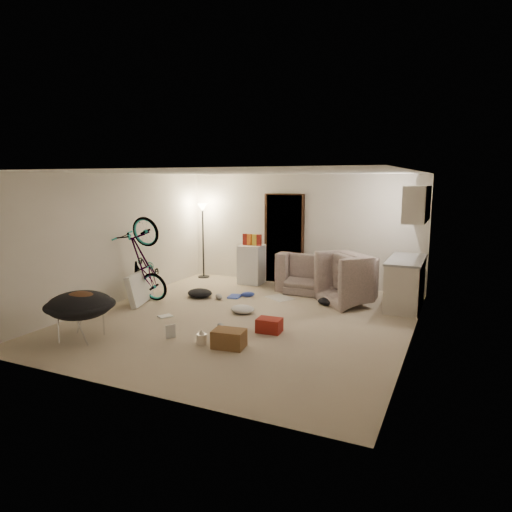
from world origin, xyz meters
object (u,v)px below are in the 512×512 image
at_px(saucer_chair, 80,311).
at_px(drink_case_a, 229,339).
at_px(bicycle, 144,279).
at_px(floor_lamp, 203,225).
at_px(drink_case_b, 269,325).
at_px(mini_fridge, 252,264).
at_px(tv_box, 139,288).
at_px(kitchen_counter, 405,283).
at_px(sofa, 328,278).
at_px(armchair, 360,284).
at_px(juicer, 202,338).

bearing_deg(saucer_chair, drink_case_a, 15.72).
height_order(bicycle, saucer_chair, bicycle).
xyz_separation_m(floor_lamp, drink_case_b, (3.07, -3.11, -1.20)).
bearing_deg(floor_lamp, mini_fridge, -4.23).
relative_size(saucer_chair, tv_box, 1.13).
distance_m(mini_fridge, tv_box, 2.78).
xyz_separation_m(saucer_chair, tv_box, (-0.51, 2.00, -0.13)).
relative_size(kitchen_counter, mini_fridge, 1.68).
bearing_deg(sofa, armchair, 144.29).
bearing_deg(mini_fridge, juicer, -77.77).
distance_m(armchair, saucer_chair, 5.12).
distance_m(mini_fridge, juicer, 4.06).
height_order(floor_lamp, bicycle, floor_lamp).
xyz_separation_m(saucer_chair, juicer, (1.76, 0.57, -0.35)).
height_order(kitchen_counter, bicycle, bicycle).
bearing_deg(juicer, drink_case_a, 6.55).
bearing_deg(drink_case_a, sofa, 76.52).
xyz_separation_m(sofa, armchair, (0.78, -0.54, 0.05)).
relative_size(saucer_chair, drink_case_a, 2.27).
distance_m(armchair, bicycle, 4.23).
height_order(armchair, drink_case_a, armchair).
xyz_separation_m(floor_lamp, juicer, (2.37, -4.02, -1.22)).
distance_m(bicycle, mini_fridge, 2.63).
xyz_separation_m(armchair, mini_fridge, (-2.64, 0.64, 0.08)).
bearing_deg(armchair, juicer, 110.27).
bearing_deg(bicycle, floor_lamp, 1.79).
bearing_deg(juicer, floor_lamp, 120.57).
bearing_deg(saucer_chair, kitchen_counter, 42.98).
relative_size(drink_case_b, juicer, 1.74).
bearing_deg(drink_case_a, drink_case_b, 65.25).
xyz_separation_m(armchair, tv_box, (-3.89, -1.84, -0.06)).
relative_size(floor_lamp, mini_fridge, 2.03).
distance_m(sofa, drink_case_a, 3.79).
relative_size(mini_fridge, tv_box, 0.98).
relative_size(floor_lamp, bicycle, 1.05).
xyz_separation_m(floor_lamp, kitchen_counter, (4.83, -0.65, -0.87)).
height_order(mini_fridge, drink_case_b, mini_fridge).
bearing_deg(juicer, tv_box, 147.68).
bearing_deg(drink_case_b, mini_fridge, 116.20).
distance_m(floor_lamp, armchair, 4.17).
bearing_deg(armchair, saucer_chair, 95.23).
bearing_deg(bicycle, drink_case_b, -103.82).
bearing_deg(tv_box, kitchen_counter, 5.39).
bearing_deg(juicer, saucer_chair, -162.17).
bearing_deg(kitchen_counter, juicer, -126.15).
bearing_deg(floor_lamp, drink_case_a, -54.80).
height_order(sofa, drink_case_b, sofa).
distance_m(floor_lamp, mini_fridge, 1.61).
xyz_separation_m(bicycle, saucer_chair, (0.51, -2.17, -0.02)).
relative_size(floor_lamp, drink_case_b, 4.76).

